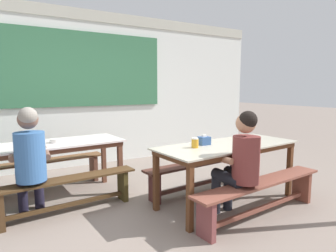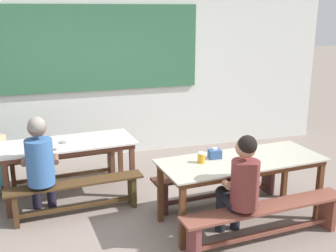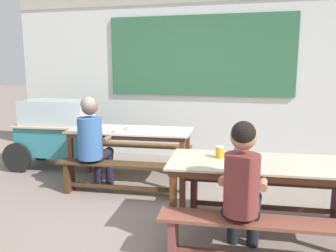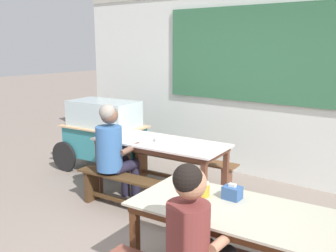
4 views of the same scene
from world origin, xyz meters
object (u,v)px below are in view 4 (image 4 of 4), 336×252
object	(u,v)px
bench_far_front	(135,190)
person_left_back_turned	(113,149)
dining_table_near	(258,223)
condiment_jar	(204,189)
tissue_box	(232,193)
bench_far_back	(181,167)
food_cart	(104,131)
person_near_front	(196,239)
soup_bowl	(160,139)
bench_near_back	(276,242)
dining_table_far	(160,147)

from	to	relation	value
bench_far_front	person_left_back_turned	size ratio (longest dim) A/B	1.30
dining_table_near	condiment_jar	size ratio (longest dim) A/B	16.51
dining_table_near	bench_far_front	distance (m)	1.98
bench_far_front	tissue_box	distance (m)	1.72
bench_far_back	dining_table_near	bearing A→B (deg)	-42.33
bench_far_front	food_cart	world-z (taller)	food_cart
food_cart	person_near_front	distance (m)	3.63
tissue_box	dining_table_near	bearing A→B (deg)	-24.55
tissue_box	condiment_jar	distance (m)	0.22
soup_bowl	person_near_front	bearing A→B (deg)	-45.64
soup_bowl	dining_table_near	bearing A→B (deg)	-32.89
bench_far_back	person_left_back_turned	bearing A→B (deg)	-106.43
bench_near_back	person_near_front	xyz separation A→B (m)	(-0.19, -0.98, 0.40)
condiment_jar	bench_near_back	bearing A→B (deg)	47.86
condiment_jar	soup_bowl	world-z (taller)	condiment_jar
bench_near_back	person_near_front	bearing A→B (deg)	-100.99
bench_near_back	dining_table_far	bearing A→B (deg)	159.10
dining_table_near	person_near_front	xyz separation A→B (m)	(-0.23, -0.46, -0.00)
person_left_back_turned	condiment_jar	world-z (taller)	person_left_back_turned
dining_table_near	food_cart	distance (m)	3.60
person_left_back_turned	bench_far_back	bearing A→B (deg)	73.57
person_left_back_turned	tissue_box	bearing A→B (deg)	-17.46
bench_near_back	food_cart	world-z (taller)	food_cart
bench_near_back	food_cart	xyz separation A→B (m)	(-3.20, 1.04, 0.34)
dining_table_far	condiment_jar	xyz separation A→B (m)	(1.38, -1.17, 0.14)
bench_far_front	person_left_back_turned	bearing A→B (deg)	174.34
dining_table_far	dining_table_near	world-z (taller)	same
dining_table_near	tissue_box	size ratio (longest dim) A/B	14.25
food_cart	soup_bowl	size ratio (longest dim) A/B	11.27
dining_table_near	bench_far_back	world-z (taller)	dining_table_near
dining_table_near	dining_table_far	bearing A→B (deg)	146.88
dining_table_far	soup_bowl	distance (m)	0.10
bench_far_back	bench_far_front	size ratio (longest dim) A/B	0.99
person_left_back_turned	tissue_box	xyz separation A→B (m)	(1.92, -0.60, 0.10)
dining_table_near	bench_far_back	xyz separation A→B (m)	(-1.90, 1.73, -0.41)
bench_near_back	soup_bowl	world-z (taller)	soup_bowl
bench_near_back	soup_bowl	distance (m)	2.00
tissue_box	soup_bowl	xyz separation A→B (m)	(-1.58, 1.07, -0.03)
dining_table_near	person_near_front	bearing A→B (deg)	-117.02
person_near_front	condiment_jar	xyz separation A→B (m)	(-0.25, 0.50, 0.13)
bench_far_front	condiment_jar	distance (m)	1.58
food_cart	person_near_front	bearing A→B (deg)	-33.79
dining_table_near	condiment_jar	bearing A→B (deg)	175.41
food_cart	bench_far_front	bearing A→B (deg)	-31.18
bench_near_back	soup_bowl	size ratio (longest dim) A/B	12.51
person_left_back_turned	dining_table_near	bearing A→B (deg)	-18.39
tissue_box	condiment_jar	bearing A→B (deg)	-156.16
dining_table_near	food_cart	size ratio (longest dim) A/B	1.22
bench_far_front	soup_bowl	bearing A→B (deg)	94.51
tissue_box	soup_bowl	distance (m)	1.91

